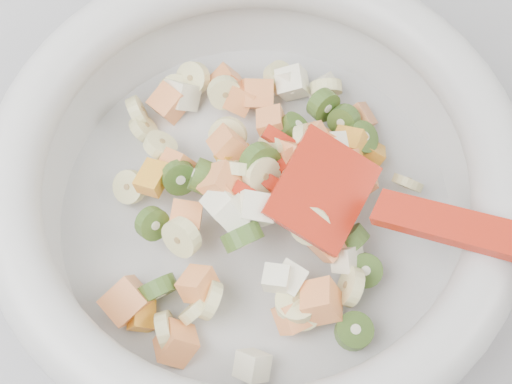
{
  "coord_description": "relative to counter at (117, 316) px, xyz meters",
  "views": [
    {
      "loc": [
        0.2,
        1.17,
        1.43
      ],
      "look_at": [
        0.18,
        1.4,
        0.95
      ],
      "focal_mm": 55.0,
      "sensor_mm": 36.0,
      "label": 1
    }
  ],
  "objects": [
    {
      "name": "counter",
      "position": [
        0.0,
        0.0,
        0.0
      ],
      "size": [
        2.0,
        0.6,
        0.9
      ],
      "primitive_type": "cube",
      "color": "#A3A2A7",
      "rests_on": "ground"
    },
    {
      "name": "mixing_bowl",
      "position": [
        0.18,
        -0.05,
        0.5
      ],
      "size": [
        0.46,
        0.36,
        0.15
      ],
      "color": "beige",
      "rests_on": "counter"
    }
  ]
}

